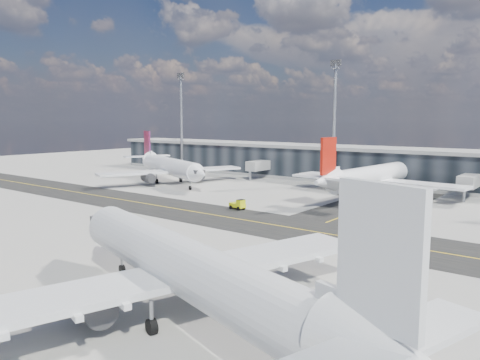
% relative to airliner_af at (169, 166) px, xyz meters
% --- Properties ---
extents(ground, '(300.00, 300.00, 0.00)m').
position_rel_airliner_af_xyz_m(ground, '(32.73, -26.31, -4.04)').
color(ground, gray).
rests_on(ground, ground).
extents(taxiway_lanes, '(180.00, 63.00, 0.03)m').
position_rel_airliner_af_xyz_m(taxiway_lanes, '(36.65, -15.57, -4.03)').
color(taxiway_lanes, black).
rests_on(taxiway_lanes, ground).
extents(terminal_concourse, '(152.00, 19.80, 8.80)m').
position_rel_airliner_af_xyz_m(terminal_concourse, '(32.77, 28.63, 0.05)').
color(terminal_concourse, black).
rests_on(terminal_concourse, ground).
extents(floodlight_masts, '(102.50, 0.70, 28.90)m').
position_rel_airliner_af_xyz_m(floodlight_masts, '(32.73, 21.69, 11.57)').
color(floodlight_masts, gray).
rests_on(floodlight_masts, ground).
extents(airliner_af, '(39.47, 34.10, 12.22)m').
position_rel_airliner_af_xyz_m(airliner_af, '(0.00, 0.00, 0.00)').
color(airliner_af, white).
rests_on(airliner_af, ground).
extents(airliner_redtail, '(35.49, 41.59, 12.31)m').
position_rel_airliner_af_xyz_m(airliner_redtail, '(46.79, 11.45, 0.03)').
color(airliner_redtail, white).
rests_on(airliner_redtail, ground).
extents(airliner_near, '(42.20, 36.36, 12.72)m').
position_rel_airliner_af_xyz_m(airliner_near, '(58.51, -53.77, 0.17)').
color(airliner_near, silver).
rests_on(airliner_near, ground).
extents(baggage_tug, '(3.04, 1.84, 1.80)m').
position_rel_airliner_af_xyz_m(baggage_tug, '(34.05, -16.25, -3.14)').
color(baggage_tug, '#D8E20B').
rests_on(baggage_tug, ground).
extents(service_van, '(3.19, 5.76, 1.53)m').
position_rel_airliner_af_xyz_m(service_van, '(40.60, 10.93, -3.28)').
color(service_van, white).
rests_on(service_van, ground).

